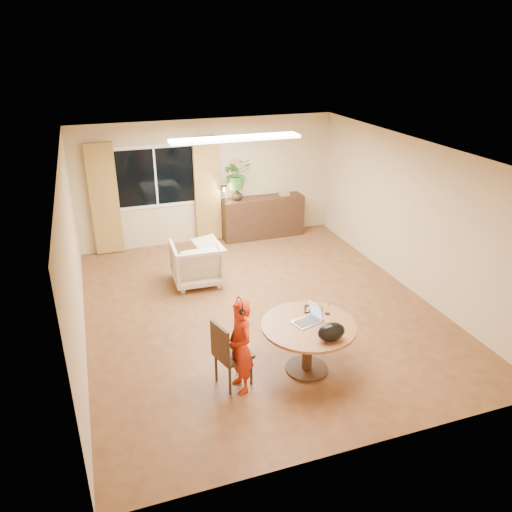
{
  "coord_description": "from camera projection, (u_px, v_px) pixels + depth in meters",
  "views": [
    {
      "loc": [
        -2.39,
        -6.79,
        4.12
      ],
      "look_at": [
        -0.12,
        -0.2,
        1.04
      ],
      "focal_mm": 35.0,
      "sensor_mm": 36.0,
      "label": 1
    }
  ],
  "objects": [
    {
      "name": "sideboard",
      "position": [
        263.0,
        217.0,
        11.01
      ],
      "size": [
        1.81,
        0.44,
        0.9
      ],
      "primitive_type": "cube",
      "color": "black",
      "rests_on": "floor"
    },
    {
      "name": "dining_table",
      "position": [
        308.0,
        334.0,
        6.5
      ],
      "size": [
        1.24,
        1.24,
        0.71
      ],
      "color": "brown",
      "rests_on": "floor"
    },
    {
      "name": "laptop",
      "position": [
        307.0,
        314.0,
        6.43
      ],
      "size": [
        0.42,
        0.34,
        0.24
      ],
      "primitive_type": null,
      "rotation": [
        0.0,
        0.0,
        0.29
      ],
      "color": "#B7B7BC",
      "rests_on": "dining_table"
    },
    {
      "name": "wall_right",
      "position": [
        410.0,
        216.0,
        8.55
      ],
      "size": [
        0.0,
        6.5,
        6.5
      ],
      "primitive_type": "plane",
      "rotation": [
        1.57,
        0.0,
        -1.57
      ],
      "color": "#D0B587",
      "rests_on": "floor"
    },
    {
      "name": "wine_glass",
      "position": [
        328.0,
        307.0,
        6.65
      ],
      "size": [
        0.09,
        0.09,
        0.2
      ],
      "primitive_type": null,
      "rotation": [
        0.0,
        0.0,
        -0.3
      ],
      "color": "white",
      "rests_on": "dining_table"
    },
    {
      "name": "handbag",
      "position": [
        331.0,
        332.0,
        6.06
      ],
      "size": [
        0.4,
        0.3,
        0.24
      ],
      "primitive_type": null,
      "rotation": [
        0.0,
        0.0,
        0.29
      ],
      "color": "black",
      "rests_on": "dining_table"
    },
    {
      "name": "tumbler",
      "position": [
        307.0,
        309.0,
        6.7
      ],
      "size": [
        0.08,
        0.08,
        0.1
      ],
      "primitive_type": null,
      "rotation": [
        0.0,
        0.0,
        -0.13
      ],
      "color": "white",
      "rests_on": "dining_table"
    },
    {
      "name": "ceiling",
      "position": [
        260.0,
        151.0,
        7.2
      ],
      "size": [
        6.5,
        6.5,
        0.0
      ],
      "primitive_type": "plane",
      "rotation": [
        3.14,
        0.0,
        0.0
      ],
      "color": "white",
      "rests_on": "wall_back"
    },
    {
      "name": "floor",
      "position": [
        259.0,
        308.0,
        8.25
      ],
      "size": [
        6.5,
        6.5,
        0.0
      ],
      "primitive_type": "plane",
      "color": "brown",
      "rests_on": "ground"
    },
    {
      "name": "desk_lamp",
      "position": [
        224.0,
        194.0,
        10.45
      ],
      "size": [
        0.17,
        0.17,
        0.37
      ],
      "primitive_type": null,
      "rotation": [
        0.0,
        0.0,
        0.15
      ],
      "color": "black",
      "rests_on": "sideboard"
    },
    {
      "name": "wall_left",
      "position": [
        72.0,
        258.0,
        6.91
      ],
      "size": [
        0.0,
        6.5,
        6.5
      ],
      "primitive_type": "plane",
      "rotation": [
        1.57,
        0.0,
        1.57
      ],
      "color": "#D0B587",
      "rests_on": "floor"
    },
    {
      "name": "book_stack",
      "position": [
        284.0,
        193.0,
        10.96
      ],
      "size": [
        0.24,
        0.19,
        0.09
      ],
      "primitive_type": null,
      "rotation": [
        0.0,
        0.0,
        -0.16
      ],
      "color": "brown",
      "rests_on": "sideboard"
    },
    {
      "name": "curtain_right",
      "position": [
        208.0,
        190.0,
        10.5
      ],
      "size": [
        0.55,
        0.08,
        2.25
      ],
      "primitive_type": "cube",
      "color": "olive",
      "rests_on": "wall_back"
    },
    {
      "name": "wall_back",
      "position": [
        209.0,
        182.0,
        10.54
      ],
      "size": [
        5.5,
        0.0,
        5.5
      ],
      "primitive_type": "plane",
      "rotation": [
        1.57,
        0.0,
        0.0
      ],
      "color": "#D0B587",
      "rests_on": "floor"
    },
    {
      "name": "ceiling_panel",
      "position": [
        236.0,
        138.0,
        8.25
      ],
      "size": [
        2.2,
        0.35,
        0.05
      ],
      "primitive_type": "cube",
      "color": "white",
      "rests_on": "ceiling"
    },
    {
      "name": "bouquet",
      "position": [
        237.0,
        174.0,
        10.42
      ],
      "size": [
        0.68,
        0.62,
        0.66
      ],
      "primitive_type": "imported",
      "rotation": [
        0.0,
        0.0,
        0.18
      ],
      "color": "#346024",
      "rests_on": "vase"
    },
    {
      "name": "vase",
      "position": [
        237.0,
        195.0,
        10.61
      ],
      "size": [
        0.28,
        0.28,
        0.25
      ],
      "primitive_type": "imported",
      "rotation": [
        0.0,
        0.0,
        -0.21
      ],
      "color": "black",
      "rests_on": "sideboard"
    },
    {
      "name": "curtain_left",
      "position": [
        104.0,
        200.0,
        9.88
      ],
      "size": [
        0.55,
        0.08,
        2.25
      ],
      "primitive_type": "cube",
      "color": "olive",
      "rests_on": "wall_back"
    },
    {
      "name": "armchair",
      "position": [
        196.0,
        263.0,
        8.94
      ],
      "size": [
        0.86,
        0.89,
        0.78
      ],
      "primitive_type": "imported",
      "rotation": [
        0.0,
        0.0,
        3.11
      ],
      "color": "beige",
      "rests_on": "floor"
    },
    {
      "name": "pot_lid",
      "position": [
        315.0,
        308.0,
        6.79
      ],
      "size": [
        0.24,
        0.24,
        0.04
      ],
      "primitive_type": null,
      "rotation": [
        0.0,
        0.0,
        0.13
      ],
      "color": "white",
      "rests_on": "dining_table"
    },
    {
      "name": "throw",
      "position": [
        208.0,
        241.0,
        8.8
      ],
      "size": [
        0.58,
        0.65,
        0.03
      ],
      "primitive_type": null,
      "rotation": [
        0.0,
        0.0,
        0.27
      ],
      "color": "beige",
      "rests_on": "armchair"
    },
    {
      "name": "dining_chair",
      "position": [
        233.0,
        353.0,
        6.29
      ],
      "size": [
        0.54,
        0.51,
        0.92
      ],
      "primitive_type": null,
      "rotation": [
        0.0,
        0.0,
        0.3
      ],
      "color": "black",
      "rests_on": "floor"
    },
    {
      "name": "window",
      "position": [
        156.0,
        177.0,
        10.11
      ],
      "size": [
        1.7,
        0.03,
        1.3
      ],
      "color": "white",
      "rests_on": "wall_back"
    },
    {
      "name": "child",
      "position": [
        240.0,
        347.0,
        6.12
      ],
      "size": [
        0.49,
        0.35,
        1.25
      ],
      "primitive_type": "imported",
      "rotation": [
        0.0,
        0.0,
        -1.45
      ],
      "color": "red",
      "rests_on": "floor"
    }
  ]
}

